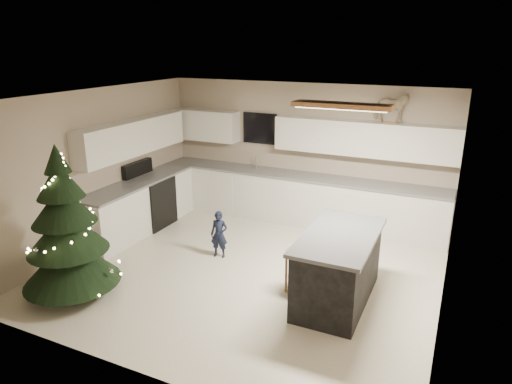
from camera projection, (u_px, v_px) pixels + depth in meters
ground_plane at (246, 270)px, 6.93m from camera, size 5.50×5.50×0.00m
room_shell at (247, 159)px, 6.37m from camera, size 5.52×5.02×2.61m
cabinetry at (241, 186)px, 8.48m from camera, size 5.50×3.20×2.00m
island at (338, 267)px, 6.00m from camera, size 0.90×1.70×0.95m
bar_stool at (297, 260)px, 6.24m from camera, size 0.32×0.32×0.61m
christmas_tree at (67, 236)px, 6.02m from camera, size 1.32×1.27×2.11m
toddler at (219, 234)px, 7.26m from camera, size 0.31×0.23×0.77m
rocking_horse at (391, 107)px, 7.60m from camera, size 0.60×0.29×0.52m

